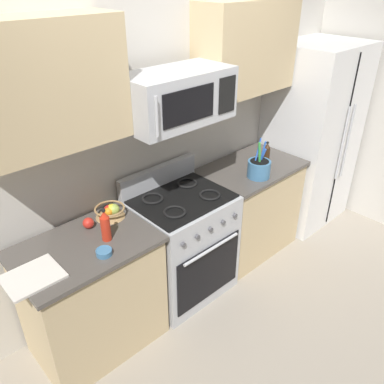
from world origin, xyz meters
TOP-DOWN VIEW (x-y plane):
  - ground_plane at (0.00, 0.00)m, footprint 16.00×16.00m
  - wall_back at (0.00, 1.08)m, footprint 8.00×0.10m
  - counter_left at (-0.85, 0.70)m, footprint 0.93×0.63m
  - range_oven at (-0.00, 0.70)m, footprint 0.76×0.67m
  - counter_right at (0.86, 0.70)m, footprint 0.95×0.63m
  - refrigerator at (1.80, 0.68)m, footprint 0.88×0.74m
  - microwave at (-0.00, 0.73)m, footprint 0.80×0.44m
  - upper_cabinets_left at (-0.86, 0.86)m, footprint 0.92×0.34m
  - upper_cabinets_right at (0.87, 0.86)m, footprint 0.94×0.34m
  - utensil_crock at (0.74, 0.53)m, footprint 0.20×0.20m
  - fruit_basket at (-0.54, 0.86)m, footprint 0.22×0.22m
  - apple_loose at (-0.73, 0.85)m, footprint 0.08×0.08m
  - cutting_board at (-1.23, 0.62)m, footprint 0.32×0.27m
  - bottle_hot_sauce at (-0.71, 0.65)m, footprint 0.06×0.06m
  - bottle_soy at (1.04, 0.68)m, footprint 0.06×0.06m
  - prep_bowl at (-0.81, 0.52)m, footprint 0.10×0.10m

SIDE VIEW (x-z plane):
  - ground_plane at x=0.00m, z-range 0.00..0.00m
  - counter_right at x=0.86m, z-range 0.00..0.91m
  - counter_left at x=-0.85m, z-range 0.00..0.91m
  - range_oven at x=0.00m, z-range -0.07..1.02m
  - cutting_board at x=-1.23m, z-range 0.91..0.93m
  - prep_bowl at x=-0.81m, z-range 0.91..0.95m
  - refrigerator at x=1.80m, z-range 0.00..1.89m
  - apple_loose at x=-0.73m, z-range 0.91..0.99m
  - fruit_basket at x=-0.54m, z-range 0.91..1.01m
  - utensil_crock at x=0.74m, z-range 0.82..1.16m
  - bottle_soy at x=1.04m, z-range 0.90..1.09m
  - bottle_hot_sauce at x=-0.71m, z-range 0.90..1.14m
  - wall_back at x=0.00m, z-range 0.00..2.60m
  - microwave at x=0.00m, z-range 1.54..1.90m
  - upper_cabinets_left at x=-0.86m, z-range 1.56..2.28m
  - upper_cabinets_right at x=0.87m, z-range 1.56..2.28m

